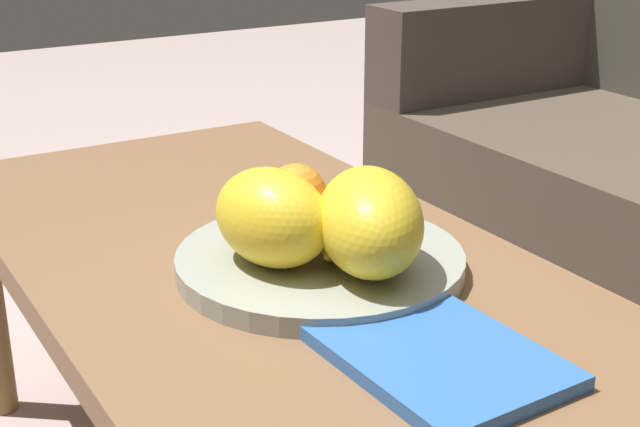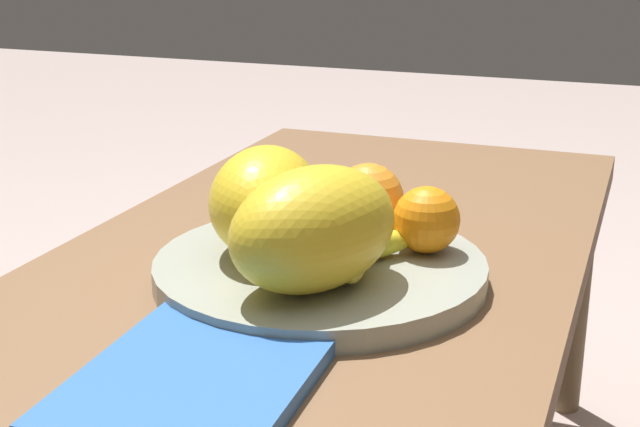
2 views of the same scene
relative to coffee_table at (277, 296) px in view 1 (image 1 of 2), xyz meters
name	(u,v)px [view 1 (image 1 of 2)]	position (x,y,z in m)	size (l,w,h in m)	color
coffee_table	(277,296)	(0.00, 0.00, 0.00)	(1.22, 0.58, 0.45)	brown
fruit_bowl	(320,262)	(0.05, 0.03, 0.06)	(0.35, 0.35, 0.03)	#979D8E
melon_large_front	(370,222)	(0.13, 0.05, 0.13)	(0.19, 0.12, 0.12)	yellow
melon_smaller_beside	(272,217)	(0.05, -0.03, 0.13)	(0.16, 0.11, 0.11)	yellow
orange_front	(296,195)	(-0.04, 0.05, 0.11)	(0.08, 0.08, 0.08)	orange
orange_left	(361,196)	(-0.01, 0.13, 0.11)	(0.07, 0.07, 0.07)	orange
apple_front	(334,219)	(0.04, 0.06, 0.11)	(0.07, 0.07, 0.07)	red
banana_bunch	(352,228)	(0.06, 0.07, 0.10)	(0.16, 0.13, 0.06)	yellow
magazine	(435,354)	(0.30, 0.02, 0.06)	(0.25, 0.18, 0.02)	#3065B4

